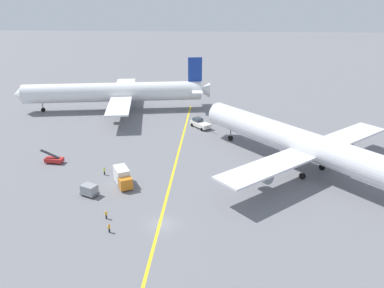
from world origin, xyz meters
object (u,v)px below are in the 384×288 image
at_px(gse_container_dolly_flat, 89,190).
at_px(ground_crew_ramp_agent_by_cones, 109,228).
at_px(airliner_being_pushed, 302,144).
at_px(gse_catering_truck_tall, 123,177).
at_px(pushback_tug, 200,123).
at_px(ground_crew_marshaller_foreground, 106,215).
at_px(airliner_at_gate_left, 115,92).
at_px(ground_crew_wing_walker_right, 104,171).
at_px(gse_belt_loader_portside, 54,160).

relative_size(gse_container_dolly_flat, ground_crew_ramp_agent_by_cones, 2.48).
height_order(airliner_being_pushed, gse_catering_truck_tall, airliner_being_pushed).
distance_m(airliner_being_pushed, pushback_tug, 34.72).
distance_m(airliner_being_pushed, ground_crew_marshaller_foreground, 43.13).
xyz_separation_m(airliner_at_gate_left, pushback_tug, (27.56, -15.51, -4.54)).
bearing_deg(airliner_at_gate_left, gse_container_dolly_flat, -81.77).
relative_size(ground_crew_marshaller_foreground, ground_crew_wing_walker_right, 0.94).
bearing_deg(ground_crew_wing_walker_right, gse_catering_truck_tall, -42.05).
distance_m(airliner_at_gate_left, pushback_tug, 31.95).
bearing_deg(pushback_tug, airliner_at_gate_left, 150.64).
height_order(pushback_tug, gse_catering_truck_tall, gse_catering_truck_tall).
bearing_deg(gse_catering_truck_tall, ground_crew_ramp_agent_by_cones, -85.48).
bearing_deg(airliner_at_gate_left, gse_catering_truck_tall, -75.21).
height_order(airliner_at_gate_left, gse_catering_truck_tall, airliner_at_gate_left).
bearing_deg(gse_container_dolly_flat, gse_catering_truck_tall, 38.80).
xyz_separation_m(pushback_tug, gse_catering_truck_tall, (-14.08, -35.54, 0.57)).
relative_size(airliner_being_pushed, ground_crew_ramp_agent_by_cones, 31.22).
bearing_deg(gse_belt_loader_portside, ground_crew_marshaller_foreground, -51.56).
xyz_separation_m(pushback_tug, ground_crew_ramp_agent_by_cones, (-12.80, -51.81, -0.39)).
bearing_deg(gse_catering_truck_tall, airliner_being_pushed, 14.61).
xyz_separation_m(airliner_being_pushed, gse_container_dolly_flat, (-42.07, -13.93, -4.70)).
bearing_deg(gse_belt_loader_portside, airliner_being_pushed, -0.25).
relative_size(airliner_being_pushed, ground_crew_marshaller_foreground, 30.80).
bearing_deg(airliner_being_pushed, pushback_tug, 130.90).
height_order(ground_crew_marshaller_foreground, ground_crew_wing_walker_right, ground_crew_wing_walker_right).
distance_m(ground_crew_marshaller_foreground, ground_crew_ramp_agent_by_cones, 4.23).
relative_size(gse_belt_loader_portside, gse_container_dolly_flat, 1.31).
relative_size(gse_container_dolly_flat, ground_crew_wing_walker_right, 2.31).
bearing_deg(gse_belt_loader_portside, airliner_at_gate_left, 84.08).
bearing_deg(ground_crew_ramp_agent_by_cones, ground_crew_marshaller_foreground, 110.93).
bearing_deg(ground_crew_wing_walker_right, pushback_tug, 58.56).
height_order(gse_belt_loader_portside, gse_catering_truck_tall, gse_catering_truck_tall).
relative_size(airliner_being_pushed, pushback_tug, 5.75).
bearing_deg(gse_belt_loader_portside, gse_container_dolly_flat, -49.04).
height_order(ground_crew_marshaller_foreground, ground_crew_ramp_agent_by_cones, ground_crew_marshaller_foreground).
bearing_deg(pushback_tug, airliner_being_pushed, -49.10).
bearing_deg(gse_catering_truck_tall, gse_container_dolly_flat, -141.20).
distance_m(ground_crew_marshaller_foreground, ground_crew_wing_walker_right, 17.40).
bearing_deg(airliner_at_gate_left, ground_crew_wing_walker_right, -79.60).
xyz_separation_m(airliner_at_gate_left, gse_catering_truck_tall, (13.48, -51.05, -3.97)).
height_order(pushback_tug, ground_crew_wing_walker_right, pushback_tug).
xyz_separation_m(pushback_tug, ground_crew_marshaller_foreground, (-14.31, -47.86, -0.38)).
bearing_deg(ground_crew_marshaller_foreground, airliner_being_pushed, 30.68).
bearing_deg(airliner_being_pushed, gse_container_dolly_flat, -161.68).
bearing_deg(gse_catering_truck_tall, gse_belt_loader_portside, 151.16).
height_order(airliner_being_pushed, pushback_tug, airliner_being_pushed).
height_order(gse_container_dolly_flat, ground_crew_marshaller_foreground, gse_container_dolly_flat).
bearing_deg(airliner_at_gate_left, airliner_being_pushed, -39.65).
height_order(pushback_tug, ground_crew_marshaller_foreground, pushback_tug).
xyz_separation_m(airliner_at_gate_left, airliner_being_pushed, (50.09, -41.51, 0.15)).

